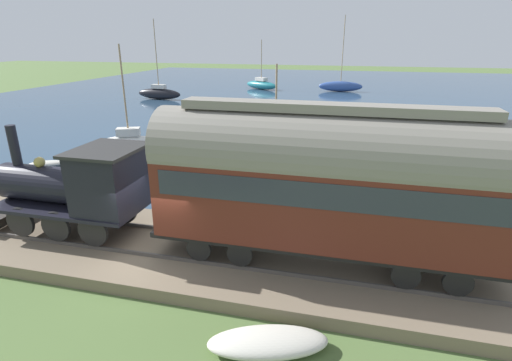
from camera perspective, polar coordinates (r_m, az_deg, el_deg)
ground_plane at (r=13.40m, az=-13.23°, el=-11.49°), size 200.00×200.00×0.00m
harbor_water at (r=54.12m, az=8.25°, el=12.26°), size 80.00×80.00×0.01m
rail_embankment at (r=13.75m, az=-12.20°, el=-9.59°), size 4.88×56.00×0.52m
steam_locomotive at (r=14.53m, az=-23.85°, el=-0.55°), size 2.36×5.62×3.58m
passenger_coach at (r=11.29m, az=10.00°, el=0.24°), size 2.26×10.17×4.69m
sailboat_blue at (r=56.28m, az=11.98°, el=13.06°), size 1.57×5.86×9.59m
sailboat_black at (r=49.32m, az=-13.66°, el=12.04°), size 1.72×5.66×8.83m
sailboat_white at (r=24.85m, az=-17.57°, el=4.72°), size 2.64×4.48×6.52m
sailboat_brown at (r=21.64m, az=2.76°, el=3.30°), size 2.67×4.28×5.60m
sailboat_teal at (r=57.71m, az=0.77°, el=13.55°), size 4.20×5.58×6.61m
rowboat_off_pier at (r=23.13m, az=21.42°, el=1.79°), size 1.57×2.22×0.48m
rowboat_near_shore at (r=23.26m, az=12.74°, el=2.63°), size 1.75×2.50×0.36m
rowboat_far_out at (r=25.32m, az=-27.66°, el=2.15°), size 1.64×2.15×0.31m
beached_dinghy at (r=9.91m, az=1.70°, el=-22.11°), size 1.88×3.00×0.44m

